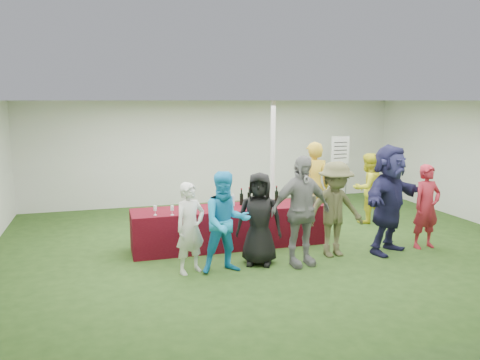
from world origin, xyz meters
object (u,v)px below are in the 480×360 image
object	(u,v)px
customer_5	(389,199)
customer_1	(226,222)
serving_table	(230,227)
customer_2	(259,219)
staff_back	(367,188)
customer_3	(301,211)
dump_bucket	(310,200)
customer_4	(335,209)
customer_6	(427,207)
staff_pourer	(313,186)
customer_0	(190,228)
wine_list_sign	(340,155)

from	to	relation	value
customer_5	customer_1	bearing A→B (deg)	154.57
serving_table	customer_2	size ratio (longest dim) A/B	2.33
serving_table	staff_back	size ratio (longest dim) A/B	2.31
customer_2	customer_3	size ratio (longest dim) A/B	0.84
dump_bucket	customer_4	distance (m)	0.84
serving_table	staff_back	bearing A→B (deg)	13.66
staff_back	customer_3	bearing A→B (deg)	27.72
staff_back	customer_6	size ratio (longest dim) A/B	1.00
customer_6	staff_pourer	bearing A→B (deg)	127.31
customer_0	staff_back	bearing A→B (deg)	-0.16
wine_list_sign	customer_1	size ratio (longest dim) A/B	1.11
serving_table	customer_3	bearing A→B (deg)	-56.66
wine_list_sign	customer_1	world-z (taller)	wine_list_sign
customer_5	customer_6	distance (m)	0.85
serving_table	customer_4	bearing A→B (deg)	-33.22
serving_table	wine_list_sign	size ratio (longest dim) A/B	2.00
dump_bucket	customer_1	world-z (taller)	customer_1
customer_3	customer_6	xyz separation A→B (m)	(2.60, 0.20, -0.14)
customer_4	wine_list_sign	bearing A→B (deg)	58.11
serving_table	wine_list_sign	xyz separation A→B (m)	(3.60, 2.50, 0.94)
wine_list_sign	staff_pourer	xyz separation A→B (m)	(-1.63, -1.89, -0.38)
customer_0	customer_5	bearing A→B (deg)	-24.52
customer_3	staff_back	bearing A→B (deg)	33.30
wine_list_sign	customer_5	bearing A→B (deg)	-105.14
customer_3	customer_6	size ratio (longest dim) A/B	1.18
staff_back	customer_6	distance (m)	1.93
wine_list_sign	staff_pourer	distance (m)	2.53
customer_1	customer_3	bearing A→B (deg)	-2.61
wine_list_sign	customer_2	xyz separation A→B (m)	(-3.39, -3.57, -0.54)
customer_1	customer_6	world-z (taller)	customer_1
serving_table	dump_bucket	bearing A→B (deg)	-8.22
dump_bucket	staff_back	distance (m)	2.14
staff_pourer	customer_5	distance (m)	1.87
customer_2	customer_4	size ratio (longest dim) A/B	0.92
customer_4	customer_6	size ratio (longest dim) A/B	1.08
customer_4	dump_bucket	bearing A→B (deg)	93.26
staff_pourer	customer_4	world-z (taller)	staff_pourer
staff_pourer	customer_2	size ratio (longest dim) A/B	1.21
customer_0	customer_6	world-z (taller)	customer_6
serving_table	customer_0	bearing A→B (deg)	-129.82
customer_3	customer_6	distance (m)	2.61
wine_list_sign	customer_1	distance (m)	5.52
wine_list_sign	customer_3	xyz separation A→B (m)	(-2.75, -3.80, -0.40)
serving_table	customer_4	world-z (taller)	customer_4
serving_table	customer_6	bearing A→B (deg)	-17.70
customer_2	customer_5	world-z (taller)	customer_5
customer_2	customer_5	size ratio (longest dim) A/B	0.79
customer_4	customer_6	xyz separation A→B (m)	(1.84, -0.05, -0.06)
customer_3	customer_0	bearing A→B (deg)	168.46
customer_0	wine_list_sign	bearing A→B (deg)	14.14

